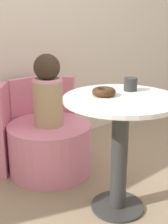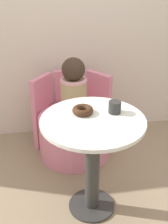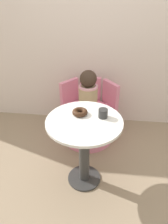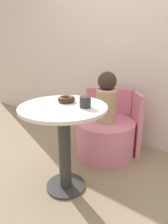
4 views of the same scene
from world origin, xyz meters
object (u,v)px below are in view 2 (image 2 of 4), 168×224
(round_table, at_px, (93,147))
(donut, at_px, (83,110))
(tub_chair, at_px, (74,135))
(cup, at_px, (115,107))
(child_figure, at_px, (74,89))

(round_table, xyz_separation_m, donut, (-0.05, 0.09, 0.23))
(tub_chair, bearing_deg, cup, -73.00)
(cup, bearing_deg, tub_chair, 107.00)
(child_figure, bearing_deg, round_table, -87.33)
(tub_chair, height_order, child_figure, child_figure)
(child_figure, bearing_deg, cup, -73.00)
(tub_chair, bearing_deg, donut, -91.70)
(round_table, bearing_deg, cup, 23.82)
(child_figure, distance_m, donut, 0.61)
(donut, xyz_separation_m, cup, (0.21, -0.02, 0.02))
(child_figure, xyz_separation_m, cup, (0.19, -0.62, 0.13))
(round_table, bearing_deg, tub_chair, 92.67)
(child_figure, relative_size, donut, 3.85)
(round_table, height_order, child_figure, child_figure)
(donut, bearing_deg, tub_chair, 88.30)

